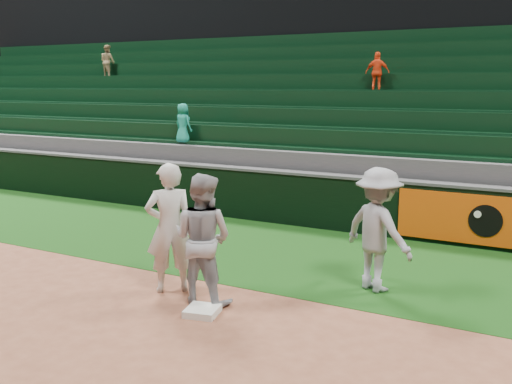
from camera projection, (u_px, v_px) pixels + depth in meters
ground at (199, 305)px, 8.48m from camera, size 70.00×70.00×0.00m
foul_grass at (284, 253)px, 11.08m from camera, size 36.00×4.20×0.01m
upper_deck at (441, 13)px, 22.50m from camera, size 40.00×12.00×12.00m
first_base at (202, 311)px, 8.11m from camera, size 0.53×0.53×0.10m
first_baseman at (170, 228)px, 8.87m from camera, size 0.89×0.86×2.05m
baserunner at (203, 239)px, 8.42m from camera, size 0.97×0.76×1.96m
base_coach at (378, 230)px, 8.91m from camera, size 1.46×1.22×1.96m
field_wall at (327, 201)px, 12.86m from camera, size 36.00×0.45×1.25m
stadium_seating at (376, 140)px, 15.95m from camera, size 36.00×5.95×4.85m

